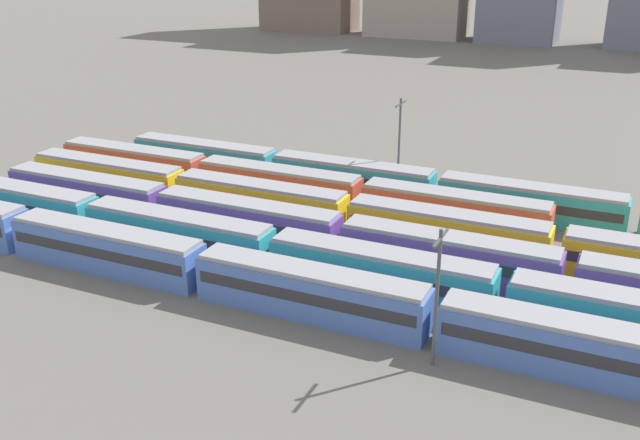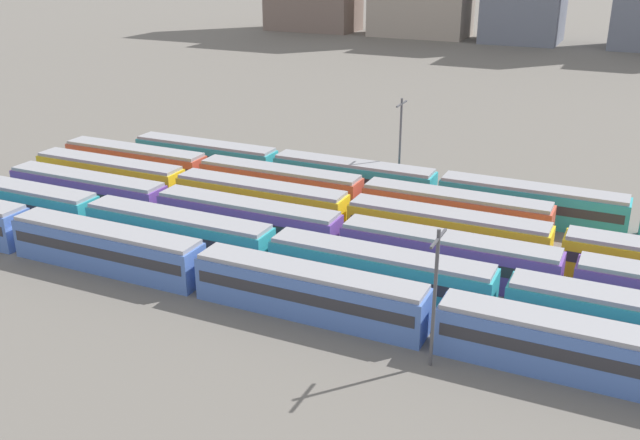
{
  "view_description": "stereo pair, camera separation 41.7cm",
  "coord_description": "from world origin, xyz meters",
  "px_view_note": "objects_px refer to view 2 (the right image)",
  "views": [
    {
      "loc": [
        47.65,
        -42.6,
        26.27
      ],
      "look_at": [
        22.31,
        13.0,
        2.04
      ],
      "focal_mm": 40.26,
      "sensor_mm": 36.0,
      "label": 1
    },
    {
      "loc": [
        48.03,
        -42.42,
        26.27
      ],
      "look_at": [
        22.31,
        13.0,
        2.04
      ],
      "focal_mm": 40.26,
      "sensor_mm": 36.0,
      "label": 2
    }
  ],
  "objects_px": {
    "train_track_1": "(272,252)",
    "train_track_3": "(348,215)",
    "train_track_4": "(279,184)",
    "catenary_pole_0": "(435,292)",
    "catenary_pole_3": "(400,141)",
    "train_track_5": "(635,218)",
    "train_track_2": "(448,256)",
    "train_track_0": "(433,318)"
  },
  "relations": [
    {
      "from": "train_track_1",
      "to": "train_track_3",
      "type": "bearing_deg",
      "value": 76.57
    },
    {
      "from": "train_track_4",
      "to": "catenary_pole_0",
      "type": "relative_size",
      "value": 5.78
    },
    {
      "from": "catenary_pole_3",
      "to": "catenary_pole_0",
      "type": "bearing_deg",
      "value": -67.4
    },
    {
      "from": "train_track_3",
      "to": "train_track_5",
      "type": "bearing_deg",
      "value": 23.0
    },
    {
      "from": "train_track_3",
      "to": "train_track_2",
      "type": "bearing_deg",
      "value": -25.32
    },
    {
      "from": "train_track_3",
      "to": "catenary_pole_0",
      "type": "height_order",
      "value": "catenary_pole_0"
    },
    {
      "from": "train_track_4",
      "to": "catenary_pole_0",
      "type": "xyz_separation_m",
      "value": [
        23.66,
        -23.58,
        3.47
      ]
    },
    {
      "from": "train_track_2",
      "to": "train_track_4",
      "type": "relative_size",
      "value": 1.68
    },
    {
      "from": "train_track_5",
      "to": "train_track_4",
      "type": "bearing_deg",
      "value": -171.45
    },
    {
      "from": "train_track_0",
      "to": "catenary_pole_3",
      "type": "distance_m",
      "value": 31.99
    },
    {
      "from": "train_track_0",
      "to": "catenary_pole_0",
      "type": "height_order",
      "value": "catenary_pole_0"
    },
    {
      "from": "train_track_5",
      "to": "catenary_pole_0",
      "type": "bearing_deg",
      "value": -110.78
    },
    {
      "from": "train_track_3",
      "to": "catenary_pole_3",
      "type": "height_order",
      "value": "catenary_pole_3"
    },
    {
      "from": "catenary_pole_0",
      "to": "catenary_pole_3",
      "type": "bearing_deg",
      "value": 112.6
    },
    {
      "from": "train_track_5",
      "to": "train_track_3",
      "type": "bearing_deg",
      "value": -157.0
    },
    {
      "from": "train_track_1",
      "to": "catenary_pole_0",
      "type": "distance_m",
      "value": 18.27
    },
    {
      "from": "train_track_2",
      "to": "train_track_0",
      "type": "bearing_deg",
      "value": -79.83
    },
    {
      "from": "train_track_0",
      "to": "catenary_pole_0",
      "type": "xyz_separation_m",
      "value": [
        0.73,
        -2.78,
        3.47
      ]
    },
    {
      "from": "train_track_1",
      "to": "train_track_3",
      "type": "height_order",
      "value": "same"
    },
    {
      "from": "catenary_pole_0",
      "to": "catenary_pole_3",
      "type": "distance_m",
      "value": 34.6
    },
    {
      "from": "train_track_1",
      "to": "train_track_5",
      "type": "relative_size",
      "value": 0.66
    },
    {
      "from": "train_track_5",
      "to": "catenary_pole_0",
      "type": "distance_m",
      "value": 30.97
    },
    {
      "from": "train_track_1",
      "to": "catenary_pole_3",
      "type": "relative_size",
      "value": 7.2
    },
    {
      "from": "train_track_4",
      "to": "train_track_5",
      "type": "xyz_separation_m",
      "value": [
        34.58,
        5.2,
        0.0
      ]
    },
    {
      "from": "train_track_1",
      "to": "train_track_5",
      "type": "distance_m",
      "value": 34.07
    },
    {
      "from": "train_track_1",
      "to": "train_track_4",
      "type": "distance_m",
      "value": 17.35
    },
    {
      "from": "train_track_0",
      "to": "catenary_pole_3",
      "type": "bearing_deg",
      "value": 113.31
    },
    {
      "from": "catenary_pole_3",
      "to": "train_track_5",
      "type": "bearing_deg",
      "value": -7.45
    },
    {
      "from": "train_track_4",
      "to": "catenary_pole_3",
      "type": "relative_size",
      "value": 5.38
    },
    {
      "from": "train_track_4",
      "to": "train_track_2",
      "type": "bearing_deg",
      "value": -26.27
    },
    {
      "from": "train_track_1",
      "to": "train_track_4",
      "type": "xyz_separation_m",
      "value": [
        -7.6,
        15.6,
        -0.0
      ]
    },
    {
      "from": "train_track_4",
      "to": "catenary_pole_0",
      "type": "distance_m",
      "value": 33.58
    },
    {
      "from": "train_track_3",
      "to": "catenary_pole_0",
      "type": "relative_size",
      "value": 7.73
    },
    {
      "from": "train_track_2",
      "to": "catenary_pole_3",
      "type": "height_order",
      "value": "catenary_pole_3"
    },
    {
      "from": "train_track_2",
      "to": "catenary_pole_0",
      "type": "distance_m",
      "value": 13.87
    },
    {
      "from": "train_track_2",
      "to": "train_track_5",
      "type": "bearing_deg",
      "value": 49.11
    },
    {
      "from": "train_track_0",
      "to": "train_track_4",
      "type": "height_order",
      "value": "same"
    },
    {
      "from": "train_track_2",
      "to": "train_track_4",
      "type": "bearing_deg",
      "value": 153.73
    },
    {
      "from": "train_track_0",
      "to": "train_track_2",
      "type": "height_order",
      "value": "same"
    },
    {
      "from": "train_track_2",
      "to": "catenary_pole_3",
      "type": "bearing_deg",
      "value": 119.7
    },
    {
      "from": "train_track_0",
      "to": "catenary_pole_3",
      "type": "relative_size",
      "value": 10.84
    },
    {
      "from": "train_track_0",
      "to": "train_track_2",
      "type": "distance_m",
      "value": 10.57
    }
  ]
}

